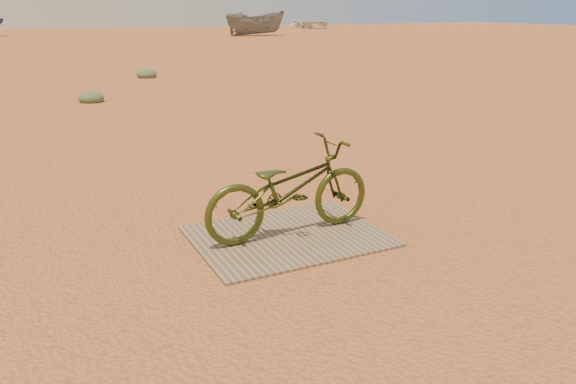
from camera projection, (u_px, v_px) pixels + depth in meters
name	position (u px, v px, depth m)	size (l,w,h in m)	color
ground	(357.00, 239.00, 4.93)	(120.00, 120.00, 0.00)	#C1733F
plywood_board	(288.00, 236.00, 4.98)	(1.64, 1.27, 0.02)	#83725A
bicycle	(290.00, 189.00, 4.88)	(0.55, 1.59, 0.84)	#384317
boat_mid_right	(256.00, 23.00, 41.22)	(1.71, 4.54, 1.76)	slate
boat_far_right	(313.00, 23.00, 55.84)	(3.65, 5.12, 1.06)	silver
kale_a	(92.00, 102.00, 12.16)	(0.54, 0.54, 0.30)	#5D754E
kale_b	(147.00, 78.00, 16.44)	(0.58, 0.58, 0.32)	#5D754E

